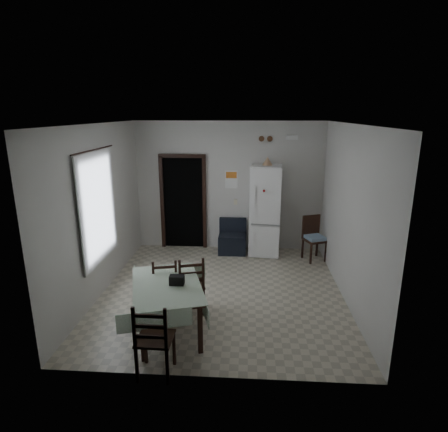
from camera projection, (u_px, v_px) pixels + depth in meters
name	position (u px, v px, depth m)	size (l,w,h in m)	color
ground	(222.00, 291.00, 6.67)	(4.50, 4.50, 0.00)	#B3AA92
ceiling	(222.00, 124.00, 5.89)	(4.20, 4.50, 0.02)	white
wall_back	(229.00, 187.00, 8.44)	(4.20, 0.02, 2.90)	silver
wall_front	(208.00, 265.00, 4.12)	(4.20, 0.02, 2.90)	silver
wall_left	(100.00, 210.00, 6.41)	(0.02, 4.50, 2.90)	silver
wall_right	(349.00, 215.00, 6.15)	(0.02, 4.50, 2.90)	silver
doorway	(185.00, 201.00, 8.81)	(1.06, 0.52, 2.22)	black
window_recess	(92.00, 208.00, 6.20)	(0.10, 1.20, 1.60)	silver
curtain	(98.00, 208.00, 6.19)	(0.02, 1.45, 1.85)	silver
curtain_rod	(94.00, 150.00, 5.94)	(0.02, 0.02, 1.60)	black
calendar	(231.00, 179.00, 8.38)	(0.28, 0.02, 0.40)	white
calendar_image	(231.00, 175.00, 8.35)	(0.24, 0.01, 0.14)	orange
light_switch	(236.00, 202.00, 8.52)	(0.08, 0.02, 0.12)	beige
vent_left	(261.00, 139.00, 8.10)	(0.12, 0.12, 0.03)	#513220
vent_right	(270.00, 139.00, 8.09)	(0.12, 0.12, 0.03)	#513220
emergency_light	(292.00, 138.00, 8.02)	(0.25, 0.07, 0.09)	white
fridge	(265.00, 210.00, 8.21)	(0.64, 0.64, 1.99)	white
tan_cone	(268.00, 161.00, 7.93)	(0.22, 0.22, 0.18)	tan
navy_seat	(232.00, 237.00, 8.42)	(0.62, 0.60, 0.74)	black
corner_chair	(315.00, 239.00, 7.95)	(0.41, 0.41, 0.95)	black
dining_table	(168.00, 308.00, 5.36)	(0.93, 1.42, 0.74)	#AABEA2
black_bag	(177.00, 280.00, 5.25)	(0.20, 0.12, 0.13)	black
dining_chair_far_left	(165.00, 285.00, 5.88)	(0.39, 0.39, 0.92)	black
dining_chair_far_right	(191.00, 284.00, 5.87)	(0.41, 0.41, 0.96)	black
dining_chair_near_head	(155.00, 338.00, 4.44)	(0.42, 0.42, 0.99)	black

